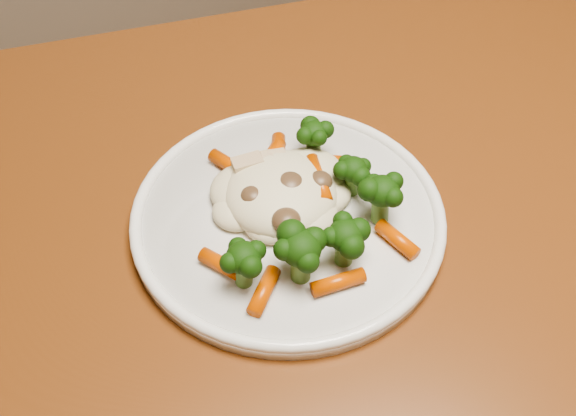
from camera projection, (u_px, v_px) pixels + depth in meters
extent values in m
cube|color=brown|center=(456.00, 278.00, 0.58)|extent=(1.25, 0.92, 0.04)
cylinder|color=white|center=(288.00, 219.00, 0.59)|extent=(0.25, 0.25, 0.01)
ellipsoid|color=beige|center=(280.00, 184.00, 0.58)|extent=(0.11, 0.10, 0.04)
ellipsoid|color=black|center=(244.00, 267.00, 0.52)|extent=(0.04, 0.04, 0.04)
ellipsoid|color=black|center=(301.00, 259.00, 0.52)|extent=(0.05, 0.05, 0.04)
ellipsoid|color=black|center=(345.00, 245.00, 0.54)|extent=(0.04, 0.04, 0.04)
ellipsoid|color=black|center=(381.00, 201.00, 0.56)|extent=(0.04, 0.04, 0.04)
ellipsoid|color=black|center=(352.00, 178.00, 0.59)|extent=(0.04, 0.04, 0.03)
ellipsoid|color=black|center=(314.00, 142.00, 0.61)|extent=(0.04, 0.04, 0.03)
cylinder|color=#DE5505|center=(243.00, 178.00, 0.60)|extent=(0.02, 0.04, 0.01)
cylinder|color=#DE5505|center=(268.00, 160.00, 0.61)|extent=(0.04, 0.04, 0.01)
cylinder|color=#DE5505|center=(313.00, 161.00, 0.61)|extent=(0.05, 0.03, 0.01)
cylinder|color=#DE5505|center=(225.00, 266.00, 0.54)|extent=(0.03, 0.04, 0.01)
cylinder|color=#DE5505|center=(264.00, 291.00, 0.52)|extent=(0.04, 0.04, 0.01)
cylinder|color=#DE5505|center=(338.00, 282.00, 0.53)|extent=(0.04, 0.01, 0.01)
cylinder|color=#DE5505|center=(397.00, 239.00, 0.56)|extent=(0.02, 0.04, 0.01)
cylinder|color=#DE5505|center=(318.00, 179.00, 0.58)|extent=(0.02, 0.05, 0.01)
cylinder|color=#DE5505|center=(273.00, 179.00, 0.58)|extent=(0.03, 0.04, 0.01)
cylinder|color=#DE5505|center=(235.00, 168.00, 0.61)|extent=(0.03, 0.05, 0.01)
cylinder|color=#DE5505|center=(278.00, 153.00, 0.62)|extent=(0.03, 0.04, 0.01)
ellipsoid|color=brown|center=(290.00, 186.00, 0.57)|extent=(0.03, 0.03, 0.02)
ellipsoid|color=brown|center=(320.00, 181.00, 0.58)|extent=(0.02, 0.02, 0.01)
ellipsoid|color=brown|center=(253.00, 196.00, 0.57)|extent=(0.02, 0.02, 0.01)
ellipsoid|color=brown|center=(286.00, 220.00, 0.55)|extent=(0.02, 0.02, 0.02)
cube|color=#D3B78D|center=(264.00, 164.00, 0.59)|extent=(0.02, 0.02, 0.01)
cube|color=#D3B78D|center=(274.00, 160.00, 0.60)|extent=(0.02, 0.02, 0.01)
cube|color=#D3B78D|center=(247.00, 185.00, 0.58)|extent=(0.02, 0.02, 0.01)
cube|color=#D3B78D|center=(248.00, 166.00, 0.59)|extent=(0.03, 0.02, 0.01)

